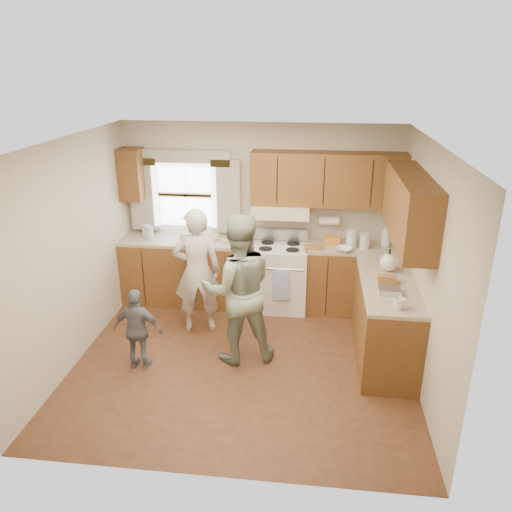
# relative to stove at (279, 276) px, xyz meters

# --- Properties ---
(room) EXTENTS (3.80, 3.80, 3.80)m
(room) POSITION_rel_stove_xyz_m (-0.30, -1.44, 0.78)
(room) COLOR #462816
(room) RESTS_ON ground
(kitchen_fixtures) EXTENTS (3.80, 2.25, 2.15)m
(kitchen_fixtures) POSITION_rel_stove_xyz_m (0.31, -0.36, 0.37)
(kitchen_fixtures) COLOR #4A2C0F
(kitchen_fixtures) RESTS_ON ground
(stove) EXTENTS (0.76, 0.67, 1.07)m
(stove) POSITION_rel_stove_xyz_m (0.00, 0.00, 0.00)
(stove) COLOR silver
(stove) RESTS_ON ground
(woman_left) EXTENTS (0.66, 0.51, 1.62)m
(woman_left) POSITION_rel_stove_xyz_m (-0.96, -0.78, 0.35)
(woman_left) COLOR beige
(woman_left) RESTS_ON ground
(woman_right) EXTENTS (1.00, 0.87, 1.74)m
(woman_right) POSITION_rel_stove_xyz_m (-0.36, -1.36, 0.41)
(woman_right) COLOR #2B472F
(woman_right) RESTS_ON ground
(child) EXTENTS (0.57, 0.26, 0.96)m
(child) POSITION_rel_stove_xyz_m (-1.43, -1.70, 0.01)
(child) COLOR slate
(child) RESTS_ON ground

